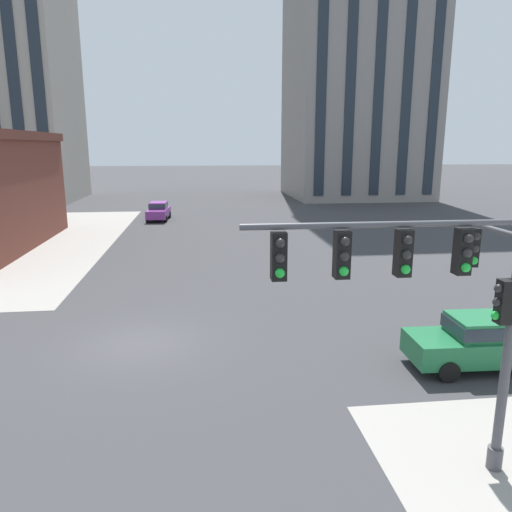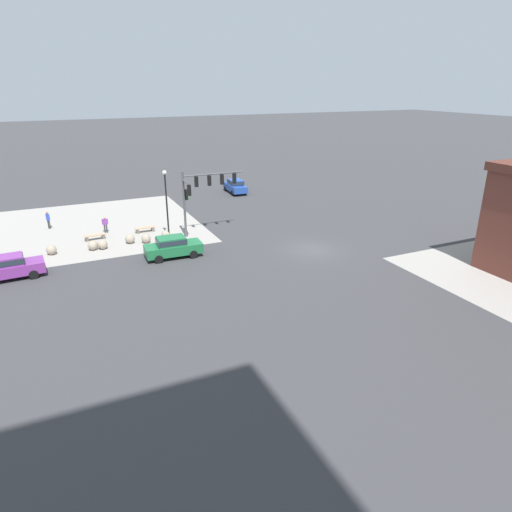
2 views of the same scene
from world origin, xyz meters
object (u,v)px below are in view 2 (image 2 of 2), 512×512
(bollard_sphere_curb_c, at_px, (130,239))
(car_main_southbound_far, at_px, (173,246))
(pedestrian_at_curb, at_px, (105,224))
(car_main_northbound_far, at_px, (235,186))
(traffic_signal_main, at_px, (200,191))
(pedestrian_near_bench, at_px, (48,219))
(bollard_sphere_curb_b, at_px, (146,238))
(street_lamp_corner_near, at_px, (166,198))
(bench_mid_block, at_px, (95,236))
(car_cross_eastbound, at_px, (9,266))
(bollard_sphere_curb_e, at_px, (93,245))
(bollard_sphere_curb_a, at_px, (166,235))
(bollard_sphere_curb_f, at_px, (51,250))
(bench_near_signal, at_px, (145,229))
(bollard_sphere_curb_d, at_px, (103,244))

(bollard_sphere_curb_c, distance_m, car_main_southbound_far, 5.42)
(pedestrian_at_curb, distance_m, car_main_northbound_far, 19.66)
(pedestrian_at_curb, bearing_deg, traffic_signal_main, 151.43)
(pedestrian_near_bench, bearing_deg, bollard_sphere_curb_b, 133.07)
(bollard_sphere_curb_b, distance_m, street_lamp_corner_near, 3.92)
(traffic_signal_main, relative_size, bench_mid_block, 3.16)
(pedestrian_at_curb, height_order, car_cross_eastbound, car_cross_eastbound)
(bollard_sphere_curb_e, bearing_deg, pedestrian_at_curb, -110.35)
(pedestrian_at_curb, bearing_deg, bollard_sphere_curb_a, 137.91)
(bollard_sphere_curb_a, xyz_separation_m, car_main_southbound_far, (0.60, 4.60, 0.52))
(bollard_sphere_curb_a, height_order, bollard_sphere_curb_b, same)
(traffic_signal_main, relative_size, pedestrian_near_bench, 3.47)
(bollard_sphere_curb_f, relative_size, car_cross_eastbound, 0.18)
(bollard_sphere_curb_f, height_order, car_main_southbound_far, car_main_southbound_far)
(pedestrian_near_bench, bearing_deg, car_cross_eastbound, 76.27)
(bollard_sphere_curb_b, xyz_separation_m, car_main_northbound_far, (-14.20, -14.33, 0.52))
(bench_near_signal, bearing_deg, bench_mid_block, 4.56)
(car_main_southbound_far, bearing_deg, bench_mid_block, -53.99)
(pedestrian_at_curb, bearing_deg, bollard_sphere_curb_c, 110.70)
(bollard_sphere_curb_e, bearing_deg, pedestrian_near_bench, -68.72)
(bollard_sphere_curb_c, bearing_deg, pedestrian_near_bench, -50.53)
(pedestrian_near_bench, xyz_separation_m, car_main_southbound_far, (-8.64, 12.27, -0.04))
(bollard_sphere_curb_a, bearing_deg, bollard_sphere_curb_f, -0.40)
(traffic_signal_main, relative_size, bollard_sphere_curb_f, 7.31)
(bollard_sphere_curb_d, relative_size, bollard_sphere_curb_e, 1.00)
(bollard_sphere_curb_a, xyz_separation_m, bollard_sphere_curb_b, (1.80, 0.27, 0.00))
(bollard_sphere_curb_d, relative_size, pedestrian_at_curb, 0.51)
(bollard_sphere_curb_f, xyz_separation_m, pedestrian_near_bench, (-0.05, -7.61, 0.56))
(traffic_signal_main, xyz_separation_m, pedestrian_near_bench, (12.47, -7.81, -3.05))
(bollard_sphere_curb_d, distance_m, bollard_sphere_curb_e, 0.78)
(street_lamp_corner_near, relative_size, car_main_northbound_far, 1.35)
(bollard_sphere_curb_e, height_order, bench_near_signal, bollard_sphere_curb_e)
(bollard_sphere_curb_c, distance_m, bollard_sphere_curb_d, 2.37)
(bollard_sphere_curb_e, bearing_deg, bench_mid_block, -99.85)
(bollard_sphere_curb_c, bearing_deg, car_cross_eastbound, 24.53)
(bollard_sphere_curb_a, distance_m, bench_mid_block, 6.19)
(bollard_sphere_curb_a, distance_m, pedestrian_near_bench, 12.02)
(bollard_sphere_curb_d, height_order, bench_mid_block, bollard_sphere_curb_d)
(pedestrian_near_bench, height_order, car_cross_eastbound, car_cross_eastbound)
(pedestrian_at_curb, bearing_deg, bollard_sphere_curb_b, 122.12)
(bollard_sphere_curb_b, relative_size, car_main_northbound_far, 0.18)
(traffic_signal_main, xyz_separation_m, car_cross_eastbound, (15.30, 3.77, -3.09))
(bollard_sphere_curb_d, relative_size, car_cross_eastbound, 0.18)
(traffic_signal_main, xyz_separation_m, bollard_sphere_curb_f, (12.52, -0.19, -3.61))
(bollard_sphere_curb_a, distance_m, bollard_sphere_curb_b, 1.82)
(bench_mid_block, distance_m, car_main_southbound_far, 8.70)
(bollard_sphere_curb_d, bearing_deg, bollard_sphere_curb_f, -5.47)
(bench_near_signal, height_order, pedestrian_at_curb, pedestrian_at_curb)
(bollard_sphere_curb_b, xyz_separation_m, bollard_sphere_curb_f, (7.48, -0.34, 0.00))
(bench_mid_block, bearing_deg, car_cross_eastbound, 44.83)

